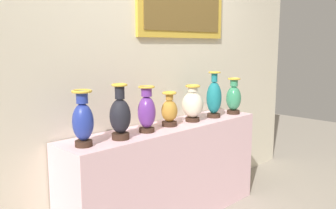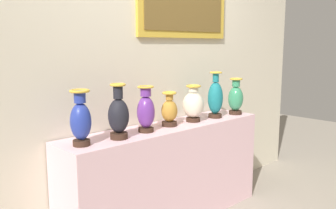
{
  "view_description": "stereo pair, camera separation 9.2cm",
  "coord_description": "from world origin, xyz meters",
  "px_view_note": "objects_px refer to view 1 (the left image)",
  "views": [
    {
      "loc": [
        -2.11,
        -2.09,
        1.51
      ],
      "look_at": [
        0.0,
        0.0,
        1.03
      ],
      "focal_mm": 39.05,
      "sensor_mm": 36.0,
      "label": 1
    },
    {
      "loc": [
        -2.05,
        -2.16,
        1.51
      ],
      "look_at": [
        0.0,
        0.0,
        1.03
      ],
      "focal_mm": 39.05,
      "sensor_mm": 36.0,
      "label": 2
    }
  ],
  "objects_px": {
    "vase_cobalt": "(83,120)",
    "vase_teal": "(214,98)",
    "vase_violet": "(147,111)",
    "vase_ochre": "(169,111)",
    "vase_jade": "(234,98)",
    "vase_ivory": "(193,104)",
    "vase_onyx": "(120,116)"
  },
  "relations": [
    {
      "from": "vase_jade",
      "to": "vase_onyx",
      "type": "bearing_deg",
      "value": 179.56
    },
    {
      "from": "vase_cobalt",
      "to": "vase_jade",
      "type": "bearing_deg",
      "value": -1.25
    },
    {
      "from": "vase_violet",
      "to": "vase_teal",
      "type": "relative_size",
      "value": 0.84
    },
    {
      "from": "vase_onyx",
      "to": "vase_ivory",
      "type": "relative_size",
      "value": 1.24
    },
    {
      "from": "vase_cobalt",
      "to": "vase_teal",
      "type": "distance_m",
      "value": 1.39
    },
    {
      "from": "vase_onyx",
      "to": "vase_cobalt",
      "type": "bearing_deg",
      "value": 174.91
    },
    {
      "from": "vase_onyx",
      "to": "vase_violet",
      "type": "xyz_separation_m",
      "value": [
        0.28,
        0.03,
        -0.01
      ]
    },
    {
      "from": "vase_ivory",
      "to": "vase_teal",
      "type": "relative_size",
      "value": 0.76
    },
    {
      "from": "vase_violet",
      "to": "vase_jade",
      "type": "height_order",
      "value": "vase_violet"
    },
    {
      "from": "vase_violet",
      "to": "vase_ochre",
      "type": "bearing_deg",
      "value": 5.31
    },
    {
      "from": "vase_ivory",
      "to": "vase_violet",
      "type": "bearing_deg",
      "value": -178.98
    },
    {
      "from": "vase_cobalt",
      "to": "vase_ochre",
      "type": "bearing_deg",
      "value": 1.86
    },
    {
      "from": "vase_cobalt",
      "to": "vase_violet",
      "type": "distance_m",
      "value": 0.57
    },
    {
      "from": "vase_cobalt",
      "to": "vase_violet",
      "type": "relative_size",
      "value": 1.06
    },
    {
      "from": "vase_jade",
      "to": "vase_ivory",
      "type": "bearing_deg",
      "value": 175.04
    },
    {
      "from": "vase_cobalt",
      "to": "vase_violet",
      "type": "bearing_deg",
      "value": 0.18
    },
    {
      "from": "vase_teal",
      "to": "vase_jade",
      "type": "relative_size",
      "value": 1.21
    },
    {
      "from": "vase_teal",
      "to": "vase_jade",
      "type": "distance_m",
      "value": 0.28
    },
    {
      "from": "vase_ochre",
      "to": "vase_teal",
      "type": "bearing_deg",
      "value": -3.74
    },
    {
      "from": "vase_violet",
      "to": "vase_ivory",
      "type": "relative_size",
      "value": 1.11
    },
    {
      "from": "vase_jade",
      "to": "vase_cobalt",
      "type": "bearing_deg",
      "value": 178.75
    },
    {
      "from": "vase_cobalt",
      "to": "vase_onyx",
      "type": "distance_m",
      "value": 0.29
    },
    {
      "from": "vase_violet",
      "to": "vase_teal",
      "type": "xyz_separation_m",
      "value": [
        0.83,
        -0.01,
        0.02
      ]
    },
    {
      "from": "vase_onyx",
      "to": "vase_teal",
      "type": "distance_m",
      "value": 1.11
    },
    {
      "from": "vase_teal",
      "to": "vase_jade",
      "type": "height_order",
      "value": "vase_teal"
    },
    {
      "from": "vase_onyx",
      "to": "vase_ochre",
      "type": "xyz_separation_m",
      "value": [
        0.55,
        0.05,
        -0.04
      ]
    },
    {
      "from": "vase_cobalt",
      "to": "vase_jade",
      "type": "distance_m",
      "value": 1.67
    },
    {
      "from": "vase_cobalt",
      "to": "vase_ivory",
      "type": "relative_size",
      "value": 1.17
    },
    {
      "from": "vase_onyx",
      "to": "vase_jade",
      "type": "bearing_deg",
      "value": -0.44
    },
    {
      "from": "vase_ivory",
      "to": "vase_teal",
      "type": "distance_m",
      "value": 0.28
    },
    {
      "from": "vase_violet",
      "to": "vase_onyx",
      "type": "bearing_deg",
      "value": -174.33
    },
    {
      "from": "vase_ochre",
      "to": "vase_jade",
      "type": "height_order",
      "value": "vase_jade"
    }
  ]
}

